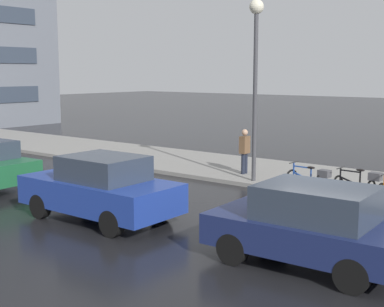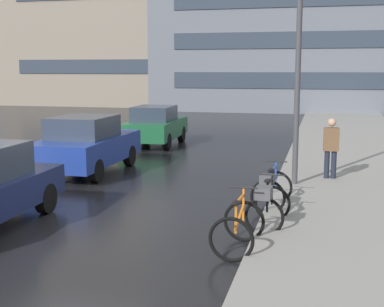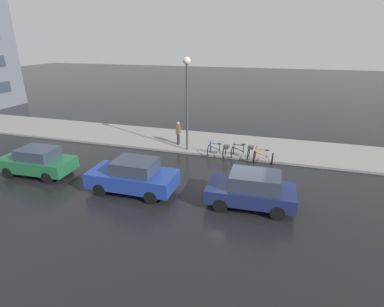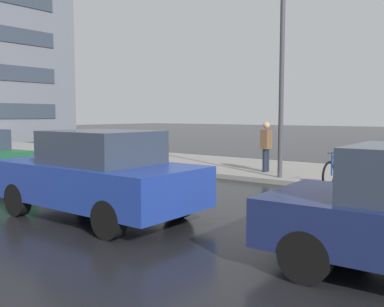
# 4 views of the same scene
# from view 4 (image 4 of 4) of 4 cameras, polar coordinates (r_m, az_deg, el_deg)

# --- Properties ---
(sidewalk_kerb) EXTENTS (4.80, 60.00, 0.14)m
(sidewalk_kerb) POSITION_cam_4_polar(r_m,az_deg,el_deg) (17.78, -2.95, -1.01)
(sidewalk_kerb) COLOR gray
(sidewalk_kerb) RESTS_ON ground
(bicycle_third) EXTENTS (0.84, 1.38, 1.00)m
(bicycle_third) POSITION_cam_4_polar(r_m,az_deg,el_deg) (11.69, 20.68, -2.49)
(bicycle_third) COLOR black
(bicycle_third) RESTS_ON ground
(car_blue) EXTENTS (1.98, 4.29, 1.68)m
(car_blue) POSITION_cam_4_polar(r_m,az_deg,el_deg) (8.42, -12.48, -2.78)
(car_blue) COLOR navy
(car_blue) RESTS_ON ground
(pedestrian) EXTENTS (0.41, 0.26, 1.76)m
(pedestrian) POSITION_cam_4_polar(r_m,az_deg,el_deg) (14.03, 9.86, 1.05)
(pedestrian) COLOR #1E2333
(pedestrian) RESTS_ON ground
(streetlamp) EXTENTS (0.48, 0.48, 6.11)m
(streetlamp) POSITION_cam_4_polar(r_m,az_deg,el_deg) (12.99, 11.97, 15.50)
(streetlamp) COLOR #424247
(streetlamp) RESTS_ON ground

